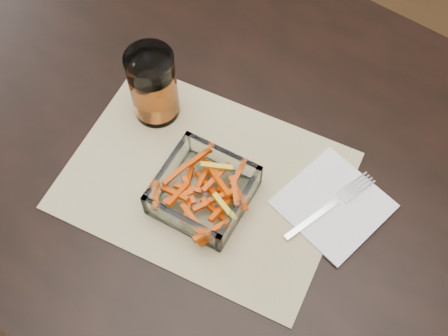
% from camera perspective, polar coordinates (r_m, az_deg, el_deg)
% --- Properties ---
extents(dining_table, '(1.60, 0.90, 0.75)m').
position_cam_1_polar(dining_table, '(1.04, 2.49, -1.56)').
color(dining_table, black).
rests_on(dining_table, ground).
extents(placemat, '(0.50, 0.40, 0.00)m').
position_cam_1_polar(placemat, '(0.94, -1.97, -1.24)').
color(placemat, tan).
rests_on(placemat, dining_table).
extents(glass_bowl, '(0.16, 0.16, 0.06)m').
position_cam_1_polar(glass_bowl, '(0.90, -2.11, -2.42)').
color(glass_bowl, white).
rests_on(glass_bowl, placemat).
extents(tumbler, '(0.08, 0.08, 0.14)m').
position_cam_1_polar(tumbler, '(0.97, -7.17, 8.14)').
color(tumbler, white).
rests_on(tumbler, placemat).
extents(napkin, '(0.18, 0.18, 0.00)m').
position_cam_1_polar(napkin, '(0.93, 11.05, -3.63)').
color(napkin, white).
rests_on(napkin, placemat).
extents(fork, '(0.07, 0.18, 0.00)m').
position_cam_1_polar(fork, '(0.93, 10.97, -3.62)').
color(fork, silver).
rests_on(fork, napkin).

